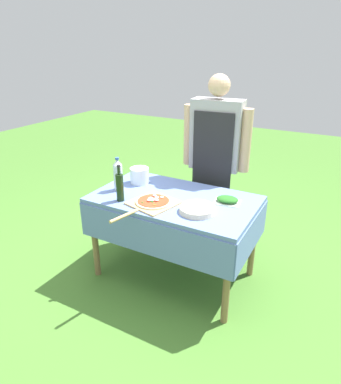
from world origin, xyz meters
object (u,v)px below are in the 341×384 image
(pizza_on_peel, at_px, (152,203))
(water_bottle, at_px, (118,175))
(person_cook, at_px, (216,152))
(herb_container, at_px, (227,200))
(plate_stack, at_px, (198,209))
(prep_table, at_px, (174,209))
(mixing_tub, at_px, (140,175))
(oil_bottle, at_px, (120,187))

(pizza_on_peel, relative_size, water_bottle, 2.14)
(person_cook, bearing_deg, herb_container, 117.45)
(person_cook, height_order, plate_stack, person_cook)
(person_cook, distance_m, plate_stack, 0.79)
(pizza_on_peel, bearing_deg, prep_table, 79.27)
(pizza_on_peel, height_order, mixing_tub, mixing_tub)
(prep_table, relative_size, pizza_on_peel, 2.17)
(oil_bottle, height_order, mixing_tub, oil_bottle)
(person_cook, relative_size, pizza_on_peel, 2.72)
(pizza_on_peel, xyz_separation_m, water_bottle, (-0.39, 0.11, 0.12))
(herb_container, bearing_deg, water_bottle, -167.44)
(oil_bottle, relative_size, mixing_tub, 1.78)
(plate_stack, bearing_deg, person_cook, 102.94)
(person_cook, height_order, pizza_on_peel, person_cook)
(pizza_on_peel, xyz_separation_m, mixing_tub, (-0.33, 0.33, 0.05))
(prep_table, xyz_separation_m, person_cook, (0.10, 0.60, 0.33))
(pizza_on_peel, relative_size, mixing_tub, 3.67)
(pizza_on_peel, xyz_separation_m, plate_stack, (0.36, 0.05, 0.01))
(person_cook, distance_m, water_bottle, 0.90)
(mixing_tub, bearing_deg, plate_stack, -21.97)
(pizza_on_peel, distance_m, oil_bottle, 0.28)
(oil_bottle, distance_m, herb_container, 0.83)
(person_cook, relative_size, water_bottle, 5.82)
(oil_bottle, relative_size, water_bottle, 1.04)
(pizza_on_peel, height_order, oil_bottle, oil_bottle)
(oil_bottle, bearing_deg, plate_stack, 10.13)
(person_cook, height_order, mixing_tub, person_cook)
(pizza_on_peel, distance_m, water_bottle, 0.42)
(pizza_on_peel, bearing_deg, water_bottle, 178.20)
(water_bottle, bearing_deg, oil_bottle, -49.96)
(prep_table, distance_m, pizza_on_peel, 0.24)
(person_cook, xyz_separation_m, oil_bottle, (-0.44, -0.85, -0.11))
(person_cook, bearing_deg, mixing_tub, 38.01)
(pizza_on_peel, bearing_deg, mixing_tub, 148.88)
(person_cook, bearing_deg, water_bottle, 45.38)
(oil_bottle, bearing_deg, person_cook, 62.86)
(herb_container, distance_m, mixing_tub, 0.81)
(water_bottle, xyz_separation_m, herb_container, (0.88, 0.20, -0.11))
(oil_bottle, bearing_deg, pizza_on_peel, 12.95)
(pizza_on_peel, relative_size, plate_stack, 2.22)
(pizza_on_peel, xyz_separation_m, oil_bottle, (-0.25, -0.06, 0.10))
(prep_table, xyz_separation_m, plate_stack, (0.27, -0.14, 0.12))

